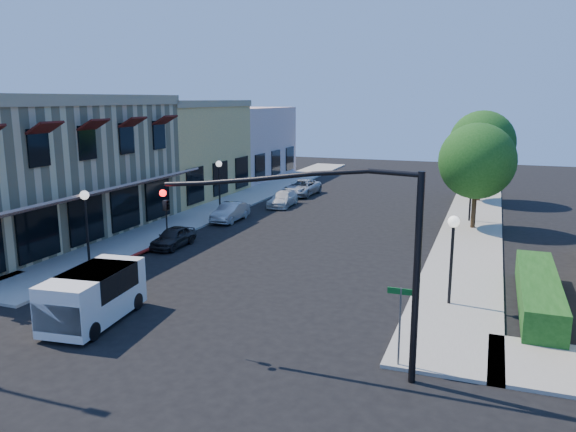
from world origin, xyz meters
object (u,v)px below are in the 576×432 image
(lamppost_right_far, at_px, (472,181))
(parked_car_b, at_px, (230,212))
(lamppost_right_near, at_px, (453,237))
(signal_mast_arm, at_px, (341,236))
(lamppost_left_far, at_px, (219,172))
(white_van, at_px, (93,293))
(street_tree_b, at_px, (482,143))
(parked_car_d, at_px, (302,188))
(lamppost_left_near, at_px, (85,208))
(parked_car_a, at_px, (173,237))
(street_name_sign, at_px, (400,314))
(street_tree_a, at_px, (477,161))
(parked_car_c, at_px, (283,199))

(lamppost_right_far, xyz_separation_m, parked_car_b, (-14.70, -5.00, -2.13))
(lamppost_right_near, xyz_separation_m, parked_car_b, (-14.70, 11.00, -2.13))
(signal_mast_arm, relative_size, lamppost_left_far, 2.24)
(signal_mast_arm, distance_m, white_van, 9.65)
(street_tree_b, relative_size, parked_car_d, 1.52)
(lamppost_left_near, xyz_separation_m, parked_car_a, (2.30, 4.00, -2.19))
(parked_car_a, distance_m, parked_car_b, 7.00)
(white_van, height_order, parked_car_d, white_van)
(street_name_sign, height_order, parked_car_d, street_name_sign)
(parked_car_d, bearing_deg, street_tree_b, 10.41)
(lamppost_right_near, distance_m, parked_car_b, 18.48)
(lamppost_left_near, xyz_separation_m, white_van, (5.20, -6.05, -1.64))
(street_tree_a, distance_m, lamppost_right_near, 14.08)
(lamppost_right_near, bearing_deg, parked_car_c, 128.04)
(lamppost_right_far, relative_size, white_van, 0.81)
(street_tree_b, height_order, parked_car_a, street_tree_b)
(lamppost_right_far, relative_size, parked_car_b, 0.98)
(lamppost_right_near, relative_size, parked_car_b, 0.98)
(parked_car_b, relative_size, parked_car_c, 0.96)
(lamppost_right_far, height_order, parked_car_c, lamppost_right_far)
(street_name_sign, distance_m, parked_car_b, 21.71)
(lamppost_left_near, height_order, lamppost_right_far, same)
(street_name_sign, height_order, parked_car_b, street_name_sign)
(lamppost_right_near, height_order, parked_car_c, lamppost_right_near)
(street_tree_b, bearing_deg, signal_mast_arm, -95.51)
(street_tree_b, distance_m, parked_car_b, 20.24)
(parked_car_a, bearing_deg, street_tree_a, 33.44)
(street_tree_a, height_order, street_tree_b, street_tree_b)
(lamppost_right_far, relative_size, parked_car_a, 1.11)
(lamppost_left_near, xyz_separation_m, parked_car_c, (3.70, 17.00, -2.18))
(signal_mast_arm, bearing_deg, street_name_sign, 23.20)
(signal_mast_arm, height_order, lamppost_left_near, signal_mast_arm)
(lamppost_right_near, relative_size, parked_car_d, 0.78)
(street_name_sign, distance_m, lamppost_left_near, 17.05)
(street_tree_b, bearing_deg, lamppost_left_far, -149.97)
(street_tree_a, distance_m, parked_car_c, 14.40)
(signal_mast_arm, distance_m, lamppost_right_far, 22.70)
(lamppost_left_far, distance_m, parked_car_b, 4.34)
(lamppost_left_near, relative_size, lamppost_left_far, 1.00)
(street_tree_a, bearing_deg, parked_car_b, -168.69)
(lamppost_left_near, distance_m, parked_car_a, 5.11)
(street_tree_a, height_order, lamppost_right_far, street_tree_a)
(parked_car_c, bearing_deg, street_tree_a, -14.07)
(street_name_sign, bearing_deg, parked_car_a, 144.42)
(street_tree_b, height_order, signal_mast_arm, street_tree_b)
(signal_mast_arm, relative_size, white_van, 1.81)
(lamppost_left_near, height_order, lamppost_left_far, same)
(signal_mast_arm, distance_m, parked_car_d, 30.84)
(white_van, distance_m, parked_car_a, 10.47)
(lamppost_left_far, height_order, lamppost_right_far, same)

